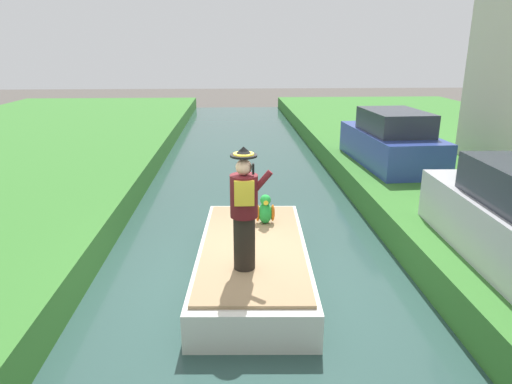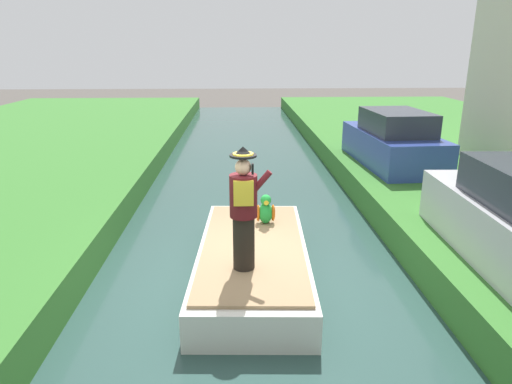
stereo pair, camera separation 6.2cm
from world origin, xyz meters
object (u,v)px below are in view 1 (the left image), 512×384
object	(u,v)px
boat	(253,261)
parrot_plush	(265,211)
parked_car_blue	(391,141)
person_pirate	(244,210)

from	to	relation	value
boat	parrot_plush	bearing A→B (deg)	74.18
boat	parked_car_blue	xyz separation A→B (m)	(4.08, 5.31, 0.98)
boat	person_pirate	distance (m)	1.51
boat	parrot_plush	world-z (taller)	parrot_plush
person_pirate	parrot_plush	distance (m)	1.99
person_pirate	parked_car_blue	world-z (taller)	person_pirate
boat	parked_car_blue	size ratio (longest dim) A/B	1.05
parrot_plush	parked_car_blue	bearing A→B (deg)	48.71
person_pirate	parrot_plush	xyz separation A→B (m)	(0.43, 1.82, -0.68)
boat	parrot_plush	distance (m)	1.15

